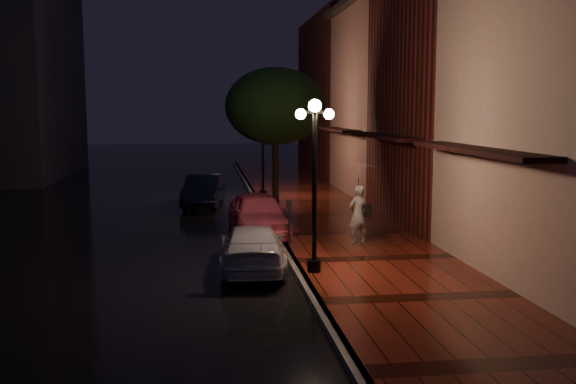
{
  "coord_description": "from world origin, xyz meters",
  "views": [
    {
      "loc": [
        -2.35,
        -20.56,
        4.21
      ],
      "look_at": [
        0.48,
        1.07,
        1.4
      ],
      "focal_mm": 40.0,
      "sensor_mm": 36.0,
      "label": 1
    }
  ],
  "objects_px": {
    "streetlamp_near": "(314,175)",
    "silver_car": "(252,248)",
    "woman_with_umbrella": "(358,190)",
    "pink_car": "(258,214)",
    "streetlamp_far": "(263,145)",
    "parking_meter": "(289,218)",
    "navy_car": "(204,190)",
    "street_tree": "(276,109)"
  },
  "relations": [
    {
      "from": "streetlamp_near",
      "to": "navy_car",
      "type": "bearing_deg",
      "value": 102.32
    },
    {
      "from": "streetlamp_near",
      "to": "navy_car",
      "type": "xyz_separation_m",
      "value": [
        -2.75,
        12.6,
        -1.91
      ]
    },
    {
      "from": "streetlamp_near",
      "to": "silver_car",
      "type": "bearing_deg",
      "value": 146.99
    },
    {
      "from": "streetlamp_near",
      "to": "street_tree",
      "type": "bearing_deg",
      "value": 88.65
    },
    {
      "from": "woman_with_umbrella",
      "to": "streetlamp_far",
      "type": "bearing_deg",
      "value": -100.22
    },
    {
      "from": "pink_car",
      "to": "parking_meter",
      "type": "height_order",
      "value": "parking_meter"
    },
    {
      "from": "pink_car",
      "to": "silver_car",
      "type": "xyz_separation_m",
      "value": [
        -0.53,
        -4.7,
        -0.14
      ]
    },
    {
      "from": "streetlamp_near",
      "to": "woman_with_umbrella",
      "type": "height_order",
      "value": "streetlamp_near"
    },
    {
      "from": "street_tree",
      "to": "navy_car",
      "type": "distance_m",
      "value": 4.93
    },
    {
      "from": "streetlamp_far",
      "to": "parking_meter",
      "type": "distance_m",
      "value": 10.86
    },
    {
      "from": "streetlamp_far",
      "to": "navy_car",
      "type": "distance_m",
      "value": 3.63
    },
    {
      "from": "street_tree",
      "to": "silver_car",
      "type": "bearing_deg",
      "value": -99.86
    },
    {
      "from": "street_tree",
      "to": "parking_meter",
      "type": "bearing_deg",
      "value": -93.4
    },
    {
      "from": "silver_car",
      "to": "parking_meter",
      "type": "distance_m",
      "value": 2.66
    },
    {
      "from": "street_tree",
      "to": "woman_with_umbrella",
      "type": "bearing_deg",
      "value": -78.14
    },
    {
      "from": "pink_car",
      "to": "streetlamp_far",
      "type": "bearing_deg",
      "value": 79.68
    },
    {
      "from": "pink_car",
      "to": "parking_meter",
      "type": "bearing_deg",
      "value": -76.47
    },
    {
      "from": "navy_car",
      "to": "silver_car",
      "type": "relative_size",
      "value": 1.02
    },
    {
      "from": "streetlamp_far",
      "to": "navy_car",
      "type": "xyz_separation_m",
      "value": [
        -2.75,
        -1.4,
        -1.91
      ]
    },
    {
      "from": "parking_meter",
      "to": "woman_with_umbrella",
      "type": "bearing_deg",
      "value": -18.68
    },
    {
      "from": "street_tree",
      "to": "woman_with_umbrella",
      "type": "height_order",
      "value": "street_tree"
    },
    {
      "from": "navy_car",
      "to": "woman_with_umbrella",
      "type": "xyz_separation_m",
      "value": [
        4.65,
        -9.42,
        1.12
      ]
    },
    {
      "from": "silver_car",
      "to": "parking_meter",
      "type": "relative_size",
      "value": 3.0
    },
    {
      "from": "pink_car",
      "to": "woman_with_umbrella",
      "type": "relative_size",
      "value": 1.72
    },
    {
      "from": "streetlamp_far",
      "to": "navy_car",
      "type": "relative_size",
      "value": 1.03
    },
    {
      "from": "streetlamp_far",
      "to": "navy_car",
      "type": "bearing_deg",
      "value": -153.03
    },
    {
      "from": "navy_car",
      "to": "streetlamp_near",
      "type": "bearing_deg",
      "value": -70.18
    },
    {
      "from": "streetlamp_far",
      "to": "street_tree",
      "type": "distance_m",
      "value": 3.44
    },
    {
      "from": "streetlamp_near",
      "to": "street_tree",
      "type": "xyz_separation_m",
      "value": [
        0.26,
        10.99,
        1.64
      ]
    },
    {
      "from": "streetlamp_near",
      "to": "woman_with_umbrella",
      "type": "distance_m",
      "value": 3.79
    },
    {
      "from": "streetlamp_far",
      "to": "woman_with_umbrella",
      "type": "xyz_separation_m",
      "value": [
        1.9,
        -10.82,
        -0.79
      ]
    },
    {
      "from": "street_tree",
      "to": "parking_meter",
      "type": "relative_size",
      "value": 4.23
    },
    {
      "from": "streetlamp_far",
      "to": "pink_car",
      "type": "relative_size",
      "value": 1.0
    },
    {
      "from": "pink_car",
      "to": "navy_car",
      "type": "height_order",
      "value": "pink_car"
    },
    {
      "from": "pink_car",
      "to": "street_tree",
      "type": "bearing_deg",
      "value": 73.4
    },
    {
      "from": "streetlamp_near",
      "to": "parking_meter",
      "type": "xyz_separation_m",
      "value": [
        -0.2,
        3.27,
        -1.62
      ]
    },
    {
      "from": "street_tree",
      "to": "pink_car",
      "type": "relative_size",
      "value": 1.35
    },
    {
      "from": "silver_car",
      "to": "woman_with_umbrella",
      "type": "relative_size",
      "value": 1.64
    },
    {
      "from": "parking_meter",
      "to": "navy_car",
      "type": "bearing_deg",
      "value": 89.04
    },
    {
      "from": "pink_car",
      "to": "silver_car",
      "type": "relative_size",
      "value": 1.05
    },
    {
      "from": "navy_car",
      "to": "parking_meter",
      "type": "relative_size",
      "value": 3.06
    },
    {
      "from": "streetlamp_near",
      "to": "parking_meter",
      "type": "relative_size",
      "value": 3.14
    }
  ]
}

